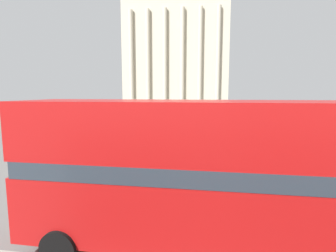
{
  "coord_description": "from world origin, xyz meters",
  "views": [
    {
      "loc": [
        -0.11,
        -1.94,
        4.53
      ],
      "look_at": [
        -2.98,
        15.83,
        2.24
      ],
      "focal_mm": 28.0,
      "sensor_mm": 36.0,
      "label": 1
    }
  ],
  "objects": [
    {
      "name": "pedestrian_yellow",
      "position": [
        -2.68,
        27.56,
        1.02
      ],
      "size": [
        0.32,
        0.32,
        1.76
      ],
      "rotation": [
        0.0,
        0.0,
        4.07
      ],
      "color": "#282B33",
      "rests_on": "ground_plane"
    },
    {
      "name": "pedestrian_black",
      "position": [
        -1.3,
        10.21,
        0.96
      ],
      "size": [
        0.32,
        0.32,
        1.67
      ],
      "rotation": [
        0.0,
        0.0,
        3.63
      ],
      "color": "#282B33",
      "rests_on": "ground_plane"
    },
    {
      "name": "car_black",
      "position": [
        2.66,
        29.05,
        0.7
      ],
      "size": [
        4.2,
        1.93,
        1.35
      ],
      "rotation": [
        0.0,
        0.0,
        3.7
      ],
      "color": "black",
      "rests_on": "ground_plane"
    },
    {
      "name": "traffic_light_mid",
      "position": [
        -2.03,
        16.63,
        2.46
      ],
      "size": [
        0.42,
        0.24,
        3.76
      ],
      "color": "black",
      "rests_on": "ground_plane"
    },
    {
      "name": "pedestrian_white",
      "position": [
        5.74,
        32.74,
        1.04
      ],
      "size": [
        0.32,
        0.32,
        1.79
      ],
      "rotation": [
        0.0,
        0.0,
        4.29
      ],
      "color": "#282B33",
      "rests_on": "ground_plane"
    },
    {
      "name": "double_decker_bus",
      "position": [
        0.22,
        5.07,
        2.39
      ],
      "size": [
        11.1,
        2.63,
        4.31
      ],
      "rotation": [
        0.0,
        0.0,
        0.0
      ],
      "color": "black",
      "rests_on": "ground_plane"
    },
    {
      "name": "traffic_light_near",
      "position": [
        -0.96,
        9.08,
        2.25
      ],
      "size": [
        0.42,
        0.24,
        3.43
      ],
      "color": "black",
      "rests_on": "ground_plane"
    },
    {
      "name": "pedestrian_olive",
      "position": [
        8.13,
        23.66,
        1.03
      ],
      "size": [
        0.32,
        0.32,
        1.78
      ],
      "rotation": [
        0.0,
        0.0,
        3.91
      ],
      "color": "#282B33",
      "rests_on": "ground_plane"
    },
    {
      "name": "car_maroon",
      "position": [
        -1.28,
        23.38,
        0.7
      ],
      "size": [
        4.2,
        1.93,
        1.35
      ],
      "rotation": [
        0.0,
        0.0,
        1.5
      ],
      "color": "black",
      "rests_on": "ground_plane"
    },
    {
      "name": "plaza_building_left",
      "position": [
        -7.64,
        56.88,
        12.68
      ],
      "size": [
        22.61,
        11.32,
        25.39
      ],
      "color": "beige",
      "rests_on": "ground_plane"
    }
  ]
}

